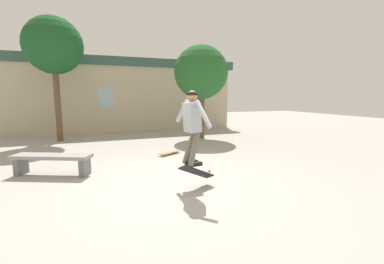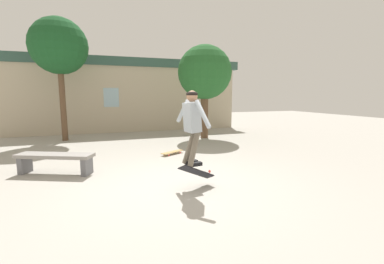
{
  "view_description": "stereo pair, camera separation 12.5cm",
  "coord_description": "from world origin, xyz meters",
  "views": [
    {
      "loc": [
        -1.49,
        -4.78,
        1.82
      ],
      "look_at": [
        0.25,
        -0.23,
        1.12
      ],
      "focal_mm": 24.0,
      "sensor_mm": 36.0,
      "label": 1
    },
    {
      "loc": [
        -1.37,
        -4.83,
        1.82
      ],
      "look_at": [
        0.25,
        -0.23,
        1.12
      ],
      "focal_mm": 24.0,
      "sensor_mm": 36.0,
      "label": 2
    }
  ],
  "objects": [
    {
      "name": "building_backdrop",
      "position": [
        -0.03,
        8.4,
        1.92
      ],
      "size": [
        11.81,
        0.52,
        4.76
      ],
      "color": "#B7A88E",
      "rests_on": "ground_plane"
    },
    {
      "name": "tree_right",
      "position": [
        2.79,
        5.35,
        2.75
      ],
      "size": [
        2.25,
        2.25,
        3.9
      ],
      "color": "brown",
      "rests_on": "ground_plane"
    },
    {
      "name": "park_bench",
      "position": [
        -2.44,
        1.71,
        0.35
      ],
      "size": [
        1.78,
        1.11,
        0.48
      ],
      "rotation": [
        0.0,
        0.0,
        -0.42
      ],
      "color": "gray",
      "rests_on": "ground_plane"
    },
    {
      "name": "skateboard_flipping",
      "position": [
        0.34,
        -0.26,
        0.33
      ],
      "size": [
        0.8,
        0.4,
        0.45
      ],
      "rotation": [
        0.0,
        0.0,
        0.29
      ],
      "color": "black"
    },
    {
      "name": "ground_plane",
      "position": [
        0.0,
        0.0,
        0.0
      ],
      "size": [
        40.0,
        40.0,
        0.0
      ],
      "primitive_type": "plane",
      "color": "#A39E93"
    },
    {
      "name": "tree_left",
      "position": [
        -2.81,
        6.59,
        3.68
      ],
      "size": [
        2.16,
        2.16,
        4.79
      ],
      "color": "brown",
      "rests_on": "ground_plane"
    },
    {
      "name": "skater",
      "position": [
        0.25,
        -0.23,
        1.33
      ],
      "size": [
        0.35,
        1.31,
        1.44
      ],
      "rotation": [
        0.0,
        0.0,
        0.14
      ],
      "color": "#9EA8B2"
    },
    {
      "name": "skateboard_resting",
      "position": [
        0.65,
        2.74,
        0.07
      ],
      "size": [
        0.79,
        0.56,
        0.08
      ],
      "rotation": [
        0.0,
        0.0,
        0.51
      ],
      "color": "#AD894C",
      "rests_on": "ground_plane"
    }
  ]
}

